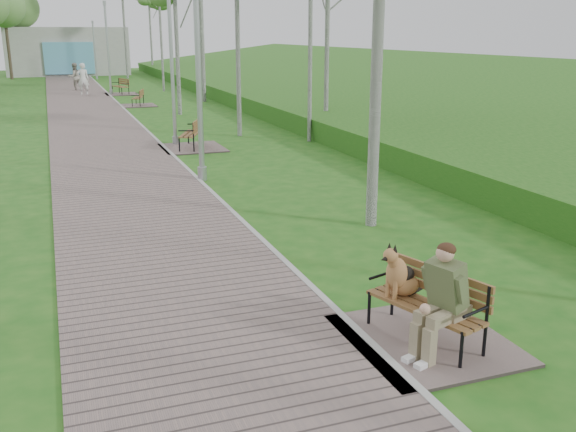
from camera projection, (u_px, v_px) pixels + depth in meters
The scene contains 16 objects.
ground at pixel (277, 256), 10.73m from camera, with size 120.00×120.00×0.00m, color #1B5415.
walkway at pixel (88, 113), 29.54m from camera, with size 3.50×67.00×0.04m, color #6B5A56.
kerb at pixel (127, 111), 30.12m from camera, with size 0.10×67.00×0.05m, color #999993.
embankment at pixel (370, 105), 32.75m from camera, with size 14.00×70.00×1.60m, color #417523.
building_north at pixel (68, 51), 55.66m from camera, with size 10.00×5.20×4.00m.
bench_main at pixel (423, 310), 7.58m from camera, with size 1.83×2.03×1.59m.
bench_second at pixel (191, 142), 20.55m from camera, with size 1.93×2.14×1.18m.
bench_third at pixel (138, 102), 32.44m from camera, with size 1.65×1.84×1.01m.
bench_far at pixel (121, 91), 38.39m from camera, with size 1.87×2.08×1.15m.
lamp_post_near at pixel (198, 68), 15.45m from camera, with size 0.23×0.23×5.95m.
lamp_post_second at pixel (172, 72), 20.62m from camera, with size 0.20×0.20×5.08m.
lamp_post_third at pixel (108, 52), 37.54m from camera, with size 0.21×0.21×5.34m.
lamp_post_far at pixel (95, 52), 50.24m from camera, with size 0.17×0.17×4.45m.
pedestrian_near at pixel (83, 79), 37.69m from camera, with size 0.68×0.45×1.87m, color silver.
pedestrian_far at pixel (75, 77), 40.63m from camera, with size 0.84×0.65×1.73m, color gray.
birch_distant_b at pixel (149, 0), 54.86m from camera, with size 2.47×2.47×7.95m.
Camera 1 is at (-3.33, -9.57, 3.61)m, focal length 40.00 mm.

